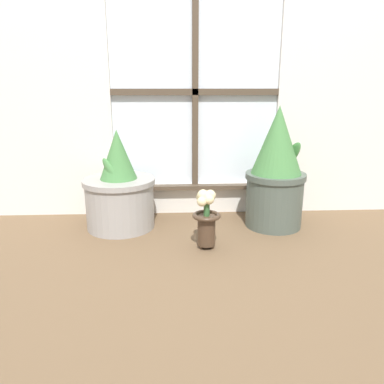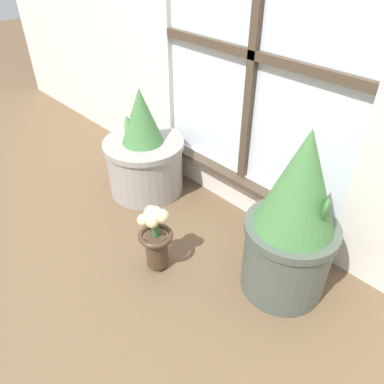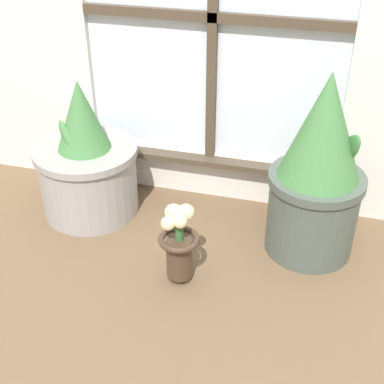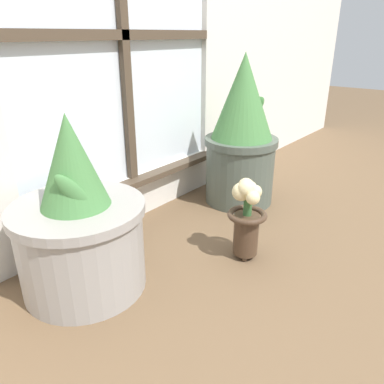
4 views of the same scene
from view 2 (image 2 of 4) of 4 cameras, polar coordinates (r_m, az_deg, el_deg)
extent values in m
plane|color=brown|center=(1.56, -9.86, -13.02)|extent=(10.00, 10.00, 0.00)
cube|color=silver|center=(1.85, 7.63, 0.35)|extent=(0.99, 0.05, 0.19)
cube|color=white|center=(1.57, 9.94, 20.13)|extent=(0.99, 0.02, 1.11)
cube|color=#4C3D2D|center=(1.55, 9.27, 19.97)|extent=(0.04, 0.02, 1.11)
cube|color=#4C3D2D|center=(1.55, 9.27, 19.97)|extent=(0.99, 0.02, 0.04)
cube|color=#4C3D2D|center=(1.77, 6.90, 1.88)|extent=(1.05, 0.06, 0.02)
cylinder|color=#9E9993|center=(1.93, -7.13, 3.96)|extent=(0.38, 0.38, 0.28)
cylinder|color=#9E9993|center=(1.87, -7.42, 7.28)|extent=(0.40, 0.40, 0.03)
cylinder|color=#38281E|center=(1.86, -7.44, 7.52)|extent=(0.35, 0.35, 0.01)
cone|color=#477F42|center=(1.80, -7.79, 11.42)|extent=(0.20, 0.20, 0.27)
ellipsoid|color=#477F42|center=(1.83, -9.75, 9.31)|extent=(0.12, 0.09, 0.13)
cylinder|color=#4C564C|center=(1.45, 14.12, -9.46)|extent=(0.32, 0.32, 0.31)
cylinder|color=#4C564C|center=(1.36, 14.98, -5.33)|extent=(0.33, 0.33, 0.03)
cylinder|color=#38281E|center=(1.35, 15.05, -4.99)|extent=(0.29, 0.29, 0.01)
cone|color=#477F42|center=(1.24, 16.40, 1.64)|extent=(0.28, 0.28, 0.37)
ellipsoid|color=#477F42|center=(1.28, 19.69, -2.81)|extent=(0.10, 0.20, 0.21)
sphere|color=#473323|center=(1.60, -4.33, -10.24)|extent=(0.02, 0.02, 0.02)
sphere|color=#473323|center=(1.59, -6.34, -10.56)|extent=(0.02, 0.02, 0.02)
sphere|color=#473323|center=(1.56, -5.04, -11.66)|extent=(0.02, 0.02, 0.02)
cylinder|color=#473323|center=(1.52, -5.41, -8.69)|extent=(0.09, 0.09, 0.15)
torus|color=#473323|center=(1.47, -5.57, -6.62)|extent=(0.14, 0.14, 0.02)
cylinder|color=#386633|center=(1.44, -5.67, -5.42)|extent=(0.03, 0.03, 0.08)
sphere|color=beige|center=(1.41, -5.80, -3.74)|extent=(0.06, 0.06, 0.06)
sphere|color=beige|center=(1.41, -4.63, -3.71)|extent=(0.06, 0.06, 0.06)
sphere|color=beige|center=(1.43, -5.68, -3.35)|extent=(0.06, 0.06, 0.06)
sphere|color=beige|center=(1.42, -6.25, -3.16)|extent=(0.06, 0.06, 0.06)
sphere|color=beige|center=(1.42, -7.37, -4.31)|extent=(0.05, 0.05, 0.05)
sphere|color=beige|center=(1.40, -6.10, -4.52)|extent=(0.05, 0.05, 0.05)
camera|label=1|loc=(1.54, -81.39, -11.73)|focal=35.00mm
camera|label=3|loc=(0.84, -100.74, -0.72)|focal=50.00mm
camera|label=4|loc=(1.94, -42.51, 14.80)|focal=35.00mm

